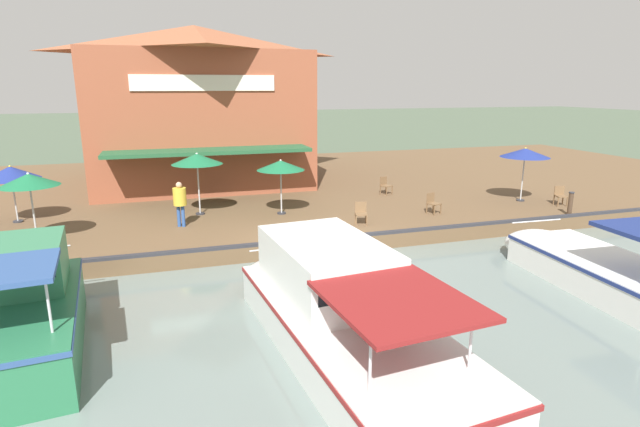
# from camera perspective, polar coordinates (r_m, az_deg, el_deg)

# --- Properties ---
(ground_plane) EXTENTS (220.00, 220.00, 0.00)m
(ground_plane) POSITION_cam_1_polar(r_m,az_deg,el_deg) (17.15, -0.06, -5.08)
(ground_plane) COLOR #4C5B47
(quay_deck) EXTENTS (22.00, 56.00, 0.60)m
(quay_deck) POSITION_cam_1_polar(r_m,az_deg,el_deg) (27.42, -6.91, 2.84)
(quay_deck) COLOR brown
(quay_deck) RESTS_ON ground
(quay_edge_fender) EXTENTS (0.20, 50.40, 0.10)m
(quay_edge_fender) POSITION_cam_1_polar(r_m,az_deg,el_deg) (17.04, -0.16, -2.91)
(quay_edge_fender) COLOR #2D2D33
(quay_edge_fender) RESTS_ON quay_deck
(waterfront_restaurant) EXTENTS (11.80, 11.13, 8.23)m
(waterfront_restaurant) POSITION_cam_1_polar(r_m,az_deg,el_deg) (28.53, -13.77, 12.03)
(waterfront_restaurant) COLOR brown
(waterfront_restaurant) RESTS_ON quay_deck
(patio_umbrella_mid_patio_right) EXTENTS (2.03, 2.03, 2.54)m
(patio_umbrella_mid_patio_right) POSITION_cam_1_polar(r_m,az_deg,el_deg) (20.66, -13.88, 6.06)
(patio_umbrella_mid_patio_right) COLOR #B7B7B7
(patio_umbrella_mid_patio_right) RESTS_ON quay_deck
(patio_umbrella_far_corner) EXTENTS (1.88, 1.88, 2.37)m
(patio_umbrella_far_corner) POSITION_cam_1_polar(r_m,az_deg,el_deg) (18.94, -30.33, 3.31)
(patio_umbrella_far_corner) COLOR #B7B7B7
(patio_umbrella_far_corner) RESTS_ON quay_deck
(patio_umbrella_back_row) EXTENTS (2.16, 2.16, 2.46)m
(patio_umbrella_back_row) POSITION_cam_1_polar(r_m,az_deg,el_deg) (24.36, 22.39, 6.43)
(patio_umbrella_back_row) COLOR #B7B7B7
(patio_umbrella_back_row) RESTS_ON quay_deck
(patio_umbrella_mid_patio_left) EXTENTS (2.05, 2.05, 2.22)m
(patio_umbrella_mid_patio_left) POSITION_cam_1_polar(r_m,az_deg,el_deg) (22.24, -31.86, 3.97)
(patio_umbrella_mid_patio_left) COLOR #B7B7B7
(patio_umbrella_mid_patio_left) RESTS_ON quay_deck
(patio_umbrella_by_entrance) EXTENTS (1.94, 1.94, 2.26)m
(patio_umbrella_by_entrance) POSITION_cam_1_polar(r_m,az_deg,el_deg) (20.24, -4.52, 5.50)
(patio_umbrella_by_entrance) COLOR #B7B7B7
(patio_umbrella_by_entrance) RESTS_ON quay_deck
(cafe_chair_back_row_seat) EXTENTS (0.56, 0.56, 0.85)m
(cafe_chair_back_row_seat) POSITION_cam_1_polar(r_m,az_deg,el_deg) (21.06, 12.76, 1.28)
(cafe_chair_back_row_seat) COLOR brown
(cafe_chair_back_row_seat) RESTS_ON quay_deck
(cafe_chair_facing_river) EXTENTS (0.55, 0.55, 0.85)m
(cafe_chair_facing_river) POSITION_cam_1_polar(r_m,az_deg,el_deg) (18.98, 4.71, 0.17)
(cafe_chair_facing_river) COLOR brown
(cafe_chair_facing_river) RESTS_ON quay_deck
(cafe_chair_mid_patio) EXTENTS (0.55, 0.55, 0.85)m
(cafe_chair_mid_patio) POSITION_cam_1_polar(r_m,az_deg,el_deg) (24.41, 25.77, 1.96)
(cafe_chair_mid_patio) COLOR brown
(cafe_chair_mid_patio) RESTS_ON quay_deck
(cafe_chair_under_first_umbrella) EXTENTS (0.58, 0.58, 0.85)m
(cafe_chair_under_first_umbrella) POSITION_cam_1_polar(r_m,az_deg,el_deg) (24.48, 7.48, 3.30)
(cafe_chair_under_first_umbrella) COLOR brown
(cafe_chair_under_first_umbrella) RESTS_ON quay_deck
(person_at_quay_edge) EXTENTS (0.48, 0.48, 1.70)m
(person_at_quay_edge) POSITION_cam_1_polar(r_m,az_deg,el_deg) (19.17, -15.73, 1.63)
(person_at_quay_edge) COLOR #2D5193
(person_at_quay_edge) RESTS_ON quay_deck
(motorboat_distant_upstream) EXTENTS (9.17, 3.52, 2.20)m
(motorboat_distant_upstream) POSITION_cam_1_polar(r_m,az_deg,el_deg) (11.57, 1.45, -10.28)
(motorboat_distant_upstream) COLOR silver
(motorboat_distant_upstream) RESTS_ON river_water
(motorboat_far_downstream) EXTENTS (6.30, 2.83, 2.41)m
(motorboat_far_downstream) POSITION_cam_1_polar(r_m,az_deg,el_deg) (13.04, -30.73, -9.19)
(motorboat_far_downstream) COLOR #287047
(motorboat_far_downstream) RESTS_ON river_water
(motorboat_fourth_along) EXTENTS (6.97, 2.67, 2.13)m
(motorboat_fourth_along) POSITION_cam_1_polar(r_m,az_deg,el_deg) (16.75, 28.57, -5.17)
(motorboat_fourth_along) COLOR white
(motorboat_fourth_along) RESTS_ON river_water
(mooring_post) EXTENTS (0.22, 0.22, 0.96)m
(mooring_post) POSITION_cam_1_polar(r_m,az_deg,el_deg) (22.68, 26.70, 1.04)
(mooring_post) COLOR #473323
(mooring_post) RESTS_ON quay_deck
(tree_behind_restaurant) EXTENTS (3.39, 3.23, 6.65)m
(tree_behind_restaurant) POSITION_cam_1_polar(r_m,az_deg,el_deg) (35.20, -8.80, 13.81)
(tree_behind_restaurant) COLOR brown
(tree_behind_restaurant) RESTS_ON quay_deck
(tree_downstream_bank) EXTENTS (5.10, 4.86, 7.41)m
(tree_downstream_bank) POSITION_cam_1_polar(r_m,az_deg,el_deg) (32.32, -19.02, 13.11)
(tree_downstream_bank) COLOR brown
(tree_downstream_bank) RESTS_ON quay_deck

